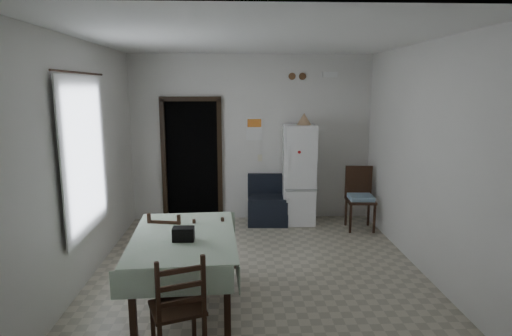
{
  "coord_description": "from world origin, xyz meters",
  "views": [
    {
      "loc": [
        -0.26,
        -5.24,
        2.34
      ],
      "look_at": [
        0.0,
        0.5,
        1.25
      ],
      "focal_mm": 30.0,
      "sensor_mm": 36.0,
      "label": 1
    }
  ],
  "objects_px": {
    "dining_chair_far_left": "(170,249)",
    "corner_chair": "(361,199)",
    "dining_chair_far_right": "(207,250)",
    "navy_seat": "(268,200)",
    "fridge": "(299,175)",
    "dining_table": "(185,273)",
    "dining_chair_near_head": "(177,306)"
  },
  "relations": [
    {
      "from": "navy_seat",
      "to": "dining_chair_near_head",
      "type": "bearing_deg",
      "value": -102.38
    },
    {
      "from": "dining_chair_far_left",
      "to": "fridge",
      "type": "bearing_deg",
      "value": -117.8
    },
    {
      "from": "dining_table",
      "to": "dining_chair_far_left",
      "type": "distance_m",
      "value": 0.61
    },
    {
      "from": "fridge",
      "to": "dining_chair_near_head",
      "type": "xyz_separation_m",
      "value": [
        -1.59,
        -3.78,
        -0.35
      ]
    },
    {
      "from": "corner_chair",
      "to": "dining_chair_far_right",
      "type": "bearing_deg",
      "value": -137.6
    },
    {
      "from": "fridge",
      "to": "dining_chair_far_left",
      "type": "height_order",
      "value": "fridge"
    },
    {
      "from": "navy_seat",
      "to": "dining_chair_far_right",
      "type": "xyz_separation_m",
      "value": [
        -0.89,
        -2.35,
        0.03
      ]
    },
    {
      "from": "dining_chair_far_left",
      "to": "corner_chair",
      "type": "bearing_deg",
      "value": -135.0
    },
    {
      "from": "dining_table",
      "to": "navy_seat",
      "type": "bearing_deg",
      "value": 66.23
    },
    {
      "from": "corner_chair",
      "to": "dining_table",
      "type": "relative_size",
      "value": 0.65
    },
    {
      "from": "dining_chair_far_left",
      "to": "dining_chair_far_right",
      "type": "bearing_deg",
      "value": -166.73
    },
    {
      "from": "navy_seat",
      "to": "dining_chair_near_head",
      "type": "xyz_separation_m",
      "value": [
        -1.05,
        -3.78,
        0.09
      ]
    },
    {
      "from": "dining_table",
      "to": "dining_chair_far_right",
      "type": "height_order",
      "value": "dining_chair_far_right"
    },
    {
      "from": "dining_table",
      "to": "dining_chair_far_left",
      "type": "relative_size",
      "value": 1.69
    },
    {
      "from": "fridge",
      "to": "corner_chair",
      "type": "height_order",
      "value": "fridge"
    },
    {
      "from": "fridge",
      "to": "dining_table",
      "type": "relative_size",
      "value": 1.07
    },
    {
      "from": "dining_chair_far_right",
      "to": "dining_chair_near_head",
      "type": "height_order",
      "value": "dining_chair_near_head"
    },
    {
      "from": "dining_chair_far_left",
      "to": "dining_chair_near_head",
      "type": "relative_size",
      "value": 0.94
    },
    {
      "from": "dining_chair_near_head",
      "to": "dining_chair_far_right",
      "type": "bearing_deg",
      "value": -116.37
    },
    {
      "from": "corner_chair",
      "to": "dining_chair_far_left",
      "type": "distance_m",
      "value": 3.44
    },
    {
      "from": "dining_table",
      "to": "dining_chair_near_head",
      "type": "relative_size",
      "value": 1.59
    },
    {
      "from": "corner_chair",
      "to": "dining_chair_far_right",
      "type": "distance_m",
      "value": 3.08
    },
    {
      "from": "fridge",
      "to": "dining_chair_near_head",
      "type": "height_order",
      "value": "fridge"
    },
    {
      "from": "corner_chair",
      "to": "dining_chair_near_head",
      "type": "height_order",
      "value": "corner_chair"
    },
    {
      "from": "dining_table",
      "to": "dining_chair_far_right",
      "type": "bearing_deg",
      "value": 67.83
    },
    {
      "from": "corner_chair",
      "to": "dining_chair_far_left",
      "type": "height_order",
      "value": "corner_chair"
    },
    {
      "from": "dining_chair_far_right",
      "to": "dining_chair_far_left",
      "type": "bearing_deg",
      "value": -7.5
    },
    {
      "from": "fridge",
      "to": "dining_chair_far_left",
      "type": "xyz_separation_m",
      "value": [
        -1.86,
        -2.37,
        -0.38
      ]
    },
    {
      "from": "dining_chair_far_left",
      "to": "dining_chair_far_right",
      "type": "height_order",
      "value": "dining_chair_far_left"
    },
    {
      "from": "fridge",
      "to": "dining_chair_near_head",
      "type": "distance_m",
      "value": 4.12
    },
    {
      "from": "corner_chair",
      "to": "dining_chair_far_right",
      "type": "height_order",
      "value": "corner_chair"
    },
    {
      "from": "dining_chair_far_left",
      "to": "navy_seat",
      "type": "bearing_deg",
      "value": -108.84
    }
  ]
}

